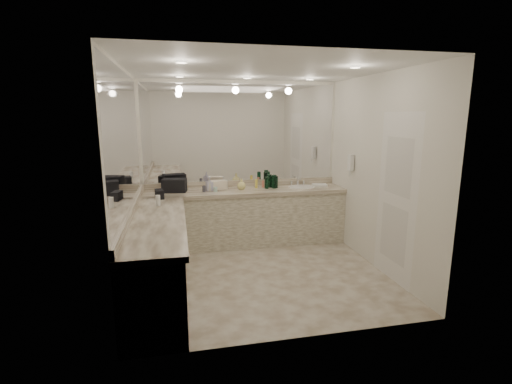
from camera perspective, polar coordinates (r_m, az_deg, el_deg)
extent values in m
plane|color=beige|center=(5.04, 0.83, -12.36)|extent=(3.20, 3.20, 0.00)
plane|color=white|center=(4.64, 0.93, 18.43)|extent=(3.20, 3.20, 0.00)
cube|color=silver|center=(6.12, -2.28, 4.60)|extent=(3.20, 0.02, 2.60)
cube|color=silver|center=(4.59, -19.01, 1.56)|extent=(0.02, 3.00, 2.60)
cube|color=silver|center=(5.26, 18.15, 2.84)|extent=(0.02, 3.00, 2.60)
cube|color=silver|center=(6.01, -1.72, -4.11)|extent=(3.20, 0.60, 0.84)
cube|color=beige|center=(5.89, -1.73, 0.08)|extent=(3.20, 0.64, 0.06)
cube|color=silver|center=(4.50, -14.85, -10.02)|extent=(0.60, 2.40, 0.84)
cube|color=beige|center=(4.36, -15.03, -4.51)|extent=(0.64, 2.42, 0.06)
cube|color=beige|center=(6.16, -2.22, 1.34)|extent=(3.20, 0.04, 0.10)
cube|color=beige|center=(4.65, -18.48, -2.67)|extent=(0.04, 3.00, 0.10)
cube|color=white|center=(6.07, -2.29, 9.04)|extent=(3.12, 0.01, 1.55)
cube|color=white|center=(4.53, -19.26, 7.49)|extent=(0.01, 2.92, 1.55)
cylinder|color=white|center=(6.13, 7.02, 0.70)|extent=(0.44, 0.44, 0.03)
cube|color=silver|center=(6.32, 6.41, 1.73)|extent=(0.24, 0.16, 0.14)
cube|color=white|center=(5.84, 14.37, 4.39)|extent=(0.06, 0.10, 0.24)
cube|color=white|center=(4.88, 20.75, -0.99)|extent=(0.02, 0.82, 2.10)
cube|color=black|center=(5.83, -12.45, 1.02)|extent=(0.39, 0.29, 0.21)
cube|color=black|center=(5.44, -14.63, -0.28)|extent=(0.14, 0.24, 0.12)
cube|color=beige|center=(5.91, -5.81, 1.04)|extent=(0.27, 0.19, 0.14)
cube|color=white|center=(6.24, 9.75, 1.03)|extent=(0.26, 0.20, 0.04)
cylinder|color=white|center=(4.99, -14.85, -1.26)|extent=(0.06, 0.06, 0.14)
imported|color=beige|center=(5.80, -7.21, 1.04)|extent=(0.08, 0.08, 0.18)
imported|color=#B7B2D1|center=(5.82, -7.19, 1.23)|extent=(0.12, 0.12, 0.22)
imported|color=#E9DF82|center=(5.89, -2.25, 1.25)|extent=(0.14, 0.14, 0.18)
cylinder|color=#134D2F|center=(5.99, 2.83, 1.61)|extent=(0.07, 0.07, 0.22)
cylinder|color=#134D2F|center=(6.01, 3.08, 1.53)|extent=(0.06, 0.06, 0.19)
cylinder|color=#134D2F|center=(5.95, 1.65, 1.43)|extent=(0.06, 0.06, 0.19)
cylinder|color=#134D2F|center=(6.07, 2.34, 1.62)|extent=(0.07, 0.07, 0.19)
cylinder|color=#134D2F|center=(6.11, 2.11, 1.76)|extent=(0.07, 0.07, 0.20)
cylinder|color=#3F3F4C|center=(5.76, -8.00, 0.49)|extent=(0.05, 0.05, 0.10)
cylinder|color=#E57F66|center=(6.06, 1.08, 1.24)|extent=(0.04, 0.04, 0.11)
cylinder|color=white|center=(5.93, -4.60, 1.13)|extent=(0.04, 0.04, 0.15)
cylinder|color=#9966B2|center=(5.93, -4.95, 0.87)|extent=(0.04, 0.04, 0.09)
cylinder|color=silver|center=(5.87, -6.65, 0.66)|extent=(0.04, 0.04, 0.08)
cylinder|color=#F2D84C|center=(6.01, 0.05, 1.30)|extent=(0.04, 0.04, 0.14)
cylinder|color=silver|center=(5.76, -6.26, 0.41)|extent=(0.06, 0.06, 0.07)
cylinder|color=#9966B2|center=(5.93, -6.01, 0.77)|extent=(0.04, 0.04, 0.08)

